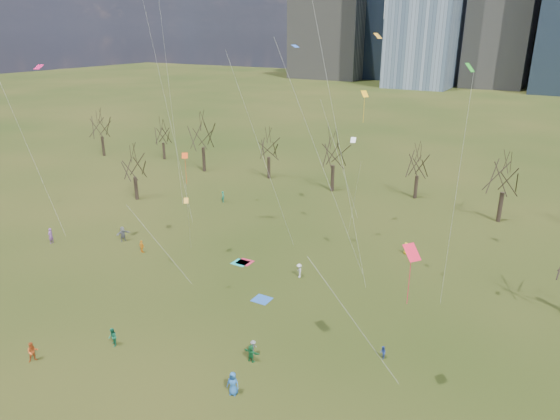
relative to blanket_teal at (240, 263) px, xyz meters
The scene contains 18 objects.
ground 13.20m from the blanket_teal, 67.62° to the right, with size 500.00×500.00×0.00m, color black.
bare_tree_row 26.22m from the blanket_teal, 78.83° to the left, with size 113.04×29.80×9.50m.
blanket_teal is the anchor object (origin of this frame).
blanket_navy 8.09m from the blanket_teal, 41.35° to the right, with size 1.60×1.50×0.03m, color #2556B1.
blanket_crimson 0.50m from the blanket_teal, 47.13° to the left, with size 1.60×1.50×0.03m, color #B5243A.
person_0 20.33m from the blanket_teal, 56.91° to the right, with size 0.85×0.55×1.74m, color #265EA6.
person_2 21.97m from the blanket_teal, 100.45° to the right, with size 0.78×0.61×1.61m, color #C24D1B.
person_3 16.00m from the blanket_teal, 51.96° to the right, with size 0.78×0.45×1.20m, color slate.
person_4 11.46m from the blanket_teal, 162.92° to the right, with size 0.86×0.36×1.47m, color orange.
person_5 16.86m from the blanket_teal, 52.77° to the right, with size 1.31×0.42×1.42m, color #176730.
person_7 23.01m from the blanket_teal, 162.93° to the right, with size 0.68×0.45×1.86m, color #824D9A.
person_8 20.31m from the blanket_teal, 23.51° to the right, with size 0.50×0.39×1.03m, color #2640A8.
person_9 6.99m from the blanket_teal, ahead, with size 0.94×0.54×1.45m, color silver.
person_11 15.36m from the blanket_teal, behind, with size 1.68×0.54×1.82m, color slate.
person_12 18.32m from the blanket_teal, 37.27° to the left, with size 0.66×0.43×1.35m, color gold.
person_13 20.23m from the blanket_teal, 131.40° to the left, with size 0.58×0.38×1.60m, color #1A7958.
person_14 17.26m from the blanket_teal, 90.91° to the right, with size 0.76×0.59×1.56m, color #19724C.
kites_airborne 15.23m from the blanket_teal, ahead, with size 67.66×31.71×28.04m.
Camera 1 is at (22.77, -27.19, 23.60)m, focal length 32.00 mm.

